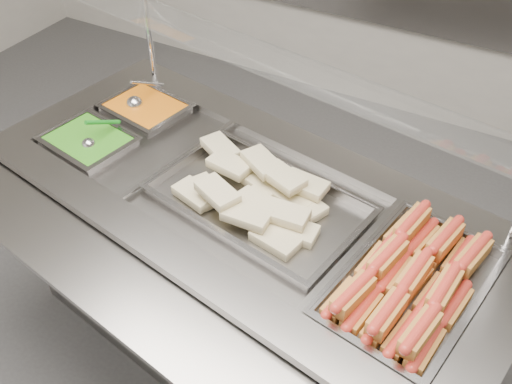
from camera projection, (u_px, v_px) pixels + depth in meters
The scene contains 11 objects.
steam_counter at pixel (246, 278), 2.22m from camera, with size 2.00×1.14×0.90m.
tray_rail at pixel (132, 294), 1.65m from camera, with size 1.82×0.66×0.05m.
sneeze_guard at pixel (287, 69), 1.81m from camera, with size 1.68×0.57×0.44m.
pan_hotdogs at pixel (410, 291), 1.65m from camera, with size 0.43×0.60×0.10m.
pan_wraps at pixel (258, 204), 1.91m from camera, with size 0.74×0.51×0.07m.
pan_beans at pixel (147, 115), 2.33m from camera, with size 0.34×0.29×0.10m.
pan_peas at pixel (90, 148), 2.17m from camera, with size 0.34×0.29×0.10m.
hotdogs_in_buns at pixel (410, 281), 1.62m from camera, with size 0.36×0.56×0.12m.
tortilla_wraps at pixel (258, 194), 1.89m from camera, with size 0.57×0.41×0.10m.
ladle at pixel (136, 103), 2.31m from camera, with size 0.07×0.20×0.14m.
serving_spoon at pixel (91, 141), 2.12m from camera, with size 0.06×0.18×0.13m.
Camera 1 is at (0.80, -0.88, 2.16)m, focal length 40.00 mm.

